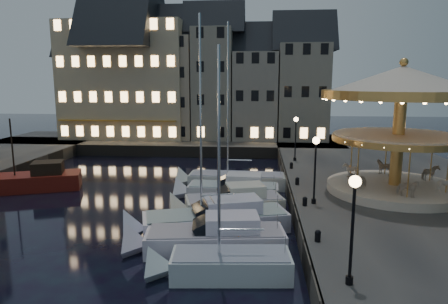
# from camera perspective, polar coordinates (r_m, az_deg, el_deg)

# --- Properties ---
(ground) EXTENTS (160.00, 160.00, 0.00)m
(ground) POSITION_cam_1_polar(r_m,az_deg,el_deg) (25.07, -3.95, -10.42)
(ground) COLOR black
(ground) RESTS_ON ground
(quay_east) EXTENTS (16.00, 56.00, 1.30)m
(quay_east) POSITION_cam_1_polar(r_m,az_deg,el_deg) (31.98, 23.66, -5.49)
(quay_east) COLOR #474442
(quay_east) RESTS_ON ground
(quay_north) EXTENTS (44.00, 12.00, 1.30)m
(quay_north) POSITION_cam_1_polar(r_m,az_deg,el_deg) (53.13, -7.80, 1.22)
(quay_north) COLOR #474442
(quay_north) RESTS_ON ground
(quaywall_e) EXTENTS (0.15, 44.00, 1.30)m
(quaywall_e) POSITION_cam_1_polar(r_m,az_deg,el_deg) (30.38, 9.15, -5.55)
(quaywall_e) COLOR #47423A
(quaywall_e) RESTS_ON ground
(quaywall_n) EXTENTS (48.00, 0.15, 1.30)m
(quaywall_n) POSITION_cam_1_polar(r_m,az_deg,el_deg) (46.93, -7.03, 0.06)
(quaywall_n) COLOR #47423A
(quaywall_n) RESTS_ON ground
(streetlamp_a) EXTENTS (0.44, 0.44, 4.17)m
(streetlamp_a) POSITION_cam_1_polar(r_m,az_deg,el_deg) (15.35, 17.97, -8.50)
(streetlamp_a) COLOR black
(streetlamp_a) RESTS_ON quay_east
(streetlamp_b) EXTENTS (0.44, 0.44, 4.17)m
(streetlamp_b) POSITION_cam_1_polar(r_m,az_deg,el_deg) (24.88, 12.92, -1.19)
(streetlamp_b) COLOR black
(streetlamp_b) RESTS_ON quay_east
(streetlamp_c) EXTENTS (0.44, 0.44, 4.17)m
(streetlamp_c) POSITION_cam_1_polar(r_m,az_deg,el_deg) (38.14, 10.20, 2.78)
(streetlamp_c) COLOR black
(streetlamp_c) RESTS_ON quay_east
(bollard_a) EXTENTS (0.30, 0.30, 0.57)m
(bollard_a) POSITION_cam_1_polar(r_m,az_deg,el_deg) (19.75, 13.25, -11.49)
(bollard_a) COLOR black
(bollard_a) RESTS_ON quay_east
(bollard_b) EXTENTS (0.30, 0.30, 0.57)m
(bollard_b) POSITION_cam_1_polar(r_m,az_deg,el_deg) (24.91, 11.48, -6.86)
(bollard_b) COLOR black
(bollard_b) RESTS_ON quay_east
(bollard_c) EXTENTS (0.30, 0.30, 0.57)m
(bollard_c) POSITION_cam_1_polar(r_m,az_deg,el_deg) (29.70, 10.42, -4.05)
(bollard_c) COLOR black
(bollard_c) RESTS_ON quay_east
(bollard_d) EXTENTS (0.30, 0.30, 0.57)m
(bollard_d) POSITION_cam_1_polar(r_m,az_deg,el_deg) (35.04, 9.60, -1.85)
(bollard_d) COLOR black
(bollard_d) RESTS_ON quay_east
(townhouse_na) EXTENTS (5.50, 8.00, 12.80)m
(townhouse_na) POSITION_cam_1_polar(r_m,az_deg,el_deg) (58.04, -18.80, 8.59)
(townhouse_na) COLOR #ACAA8F
(townhouse_na) RESTS_ON quay_north
(townhouse_nb) EXTENTS (6.16, 8.00, 13.80)m
(townhouse_nb) POSITION_cam_1_polar(r_m,az_deg,el_deg) (56.08, -13.65, 9.32)
(townhouse_nb) COLOR slate
(townhouse_nb) RESTS_ON quay_north
(townhouse_nc) EXTENTS (6.82, 8.00, 14.80)m
(townhouse_nc) POSITION_cam_1_polar(r_m,az_deg,el_deg) (54.46, -7.54, 10.03)
(townhouse_nc) COLOR tan
(townhouse_nc) RESTS_ON quay_north
(townhouse_nd) EXTENTS (5.50, 8.00, 15.80)m
(townhouse_nd) POSITION_cam_1_polar(r_m,az_deg,el_deg) (53.52, -1.42, 10.65)
(townhouse_nd) COLOR gray
(townhouse_nd) RESTS_ON quay_north
(townhouse_ne) EXTENTS (6.16, 8.00, 12.80)m
(townhouse_ne) POSITION_cam_1_polar(r_m,az_deg,el_deg) (53.19, 4.50, 9.00)
(townhouse_ne) COLOR gray
(townhouse_ne) RESTS_ON quay_north
(townhouse_nf) EXTENTS (6.82, 8.00, 13.80)m
(townhouse_nf) POSITION_cam_1_polar(r_m,az_deg,el_deg) (53.46, 11.09, 9.39)
(townhouse_nf) COLOR gray
(townhouse_nf) RESTS_ON quay_north
(hotel_corner) EXTENTS (17.60, 9.00, 16.80)m
(hotel_corner) POSITION_cam_1_polar(r_m,az_deg,el_deg) (56.07, -13.67, 10.86)
(hotel_corner) COLOR #CAB592
(hotel_corner) RESTS_ON quay_north
(motorboat_a) EXTENTS (6.50, 2.56, 10.72)m
(motorboat_a) POSITION_cam_1_polar(r_m,az_deg,el_deg) (18.78, -0.80, -15.94)
(motorboat_a) COLOR silver
(motorboat_a) RESTS_ON ground
(motorboat_b) EXTENTS (8.34, 3.39, 2.15)m
(motorboat_b) POSITION_cam_1_polar(r_m,az_deg,el_deg) (21.32, -2.36, -12.34)
(motorboat_b) COLOR silver
(motorboat_b) RESTS_ON ground
(motorboat_c) EXTENTS (9.51, 5.05, 12.73)m
(motorboat_c) POSITION_cam_1_polar(r_m,az_deg,el_deg) (23.88, -2.11, -9.74)
(motorboat_c) COLOR silver
(motorboat_c) RESTS_ON ground
(motorboat_d) EXTENTS (7.57, 4.23, 2.15)m
(motorboat_d) POSITION_cam_1_polar(r_m,az_deg,el_deg) (27.00, 0.58, -7.45)
(motorboat_d) COLOR beige
(motorboat_d) RESTS_ON ground
(motorboat_e) EXTENTS (7.78, 2.51, 2.15)m
(motorboat_e) POSITION_cam_1_polar(r_m,az_deg,el_deg) (30.16, 0.54, -5.55)
(motorboat_e) COLOR silver
(motorboat_e) RESTS_ON ground
(motorboat_f) EXTENTS (9.09, 2.67, 12.07)m
(motorboat_f) POSITION_cam_1_polar(r_m,az_deg,el_deg) (33.62, 0.90, -4.10)
(motorboat_f) COLOR silver
(motorboat_f) RESTS_ON ground
(red_fishing_boat) EXTENTS (8.39, 5.29, 6.08)m
(red_fishing_boat) POSITION_cam_1_polar(r_m,az_deg,el_deg) (36.23, -25.81, -3.80)
(red_fishing_boat) COLOR maroon
(red_fishing_boat) RESTS_ON ground
(carousel) EXTENTS (10.24, 10.24, 8.96)m
(carousel) POSITION_cam_1_polar(r_m,az_deg,el_deg) (28.81, 23.94, 6.10)
(carousel) COLOR beige
(carousel) RESTS_ON quay_east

